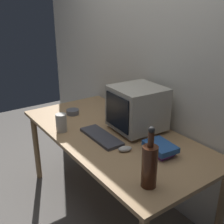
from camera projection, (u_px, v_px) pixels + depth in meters
The scene contains 11 objects.
ground_plane at pixel (112, 206), 2.50m from camera, with size 6.00×6.00×0.00m, color slate.
back_wall at pixel (159, 65), 2.31m from camera, with size 4.00×0.08×2.50m, color silver.
desk at pixel (112, 141), 2.26m from camera, with size 1.76×0.86×0.75m.
crt_monitor at pixel (137, 108), 2.20m from camera, with size 0.40×0.41×0.37m.
keyboard at pixel (101, 137), 2.13m from camera, with size 0.42×0.15×0.02m, color #3F3F47.
computer_mouse at pixel (125, 149), 1.94m from camera, with size 0.06×0.10×0.04m, color beige.
bottle_tall at pixel (150, 165), 1.52m from camera, with size 0.09×0.09×0.37m.
bottle_short at pixel (109, 103), 2.68m from camera, with size 0.06×0.06×0.19m.
book_stack at pixel (160, 148), 1.90m from camera, with size 0.24×0.18×0.07m.
cd_spindle at pixel (73, 112), 2.59m from camera, with size 0.12×0.12×0.04m, color #595B66.
metal_canister at pixel (61, 123), 2.23m from camera, with size 0.09×0.09×0.15m, color #B7B2A8.
Camera 1 is at (1.64, -1.16, 1.73)m, focal length 43.78 mm.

